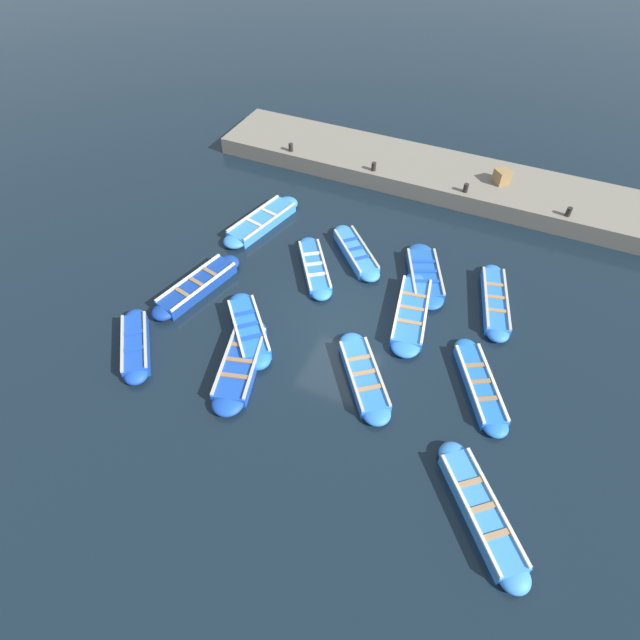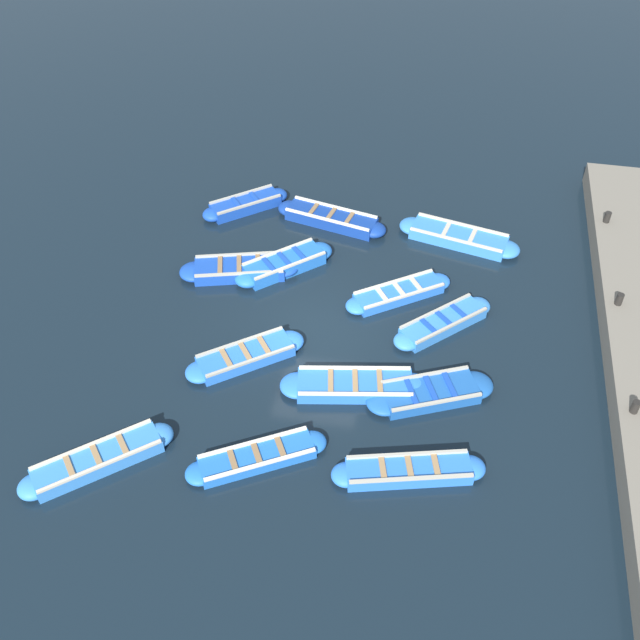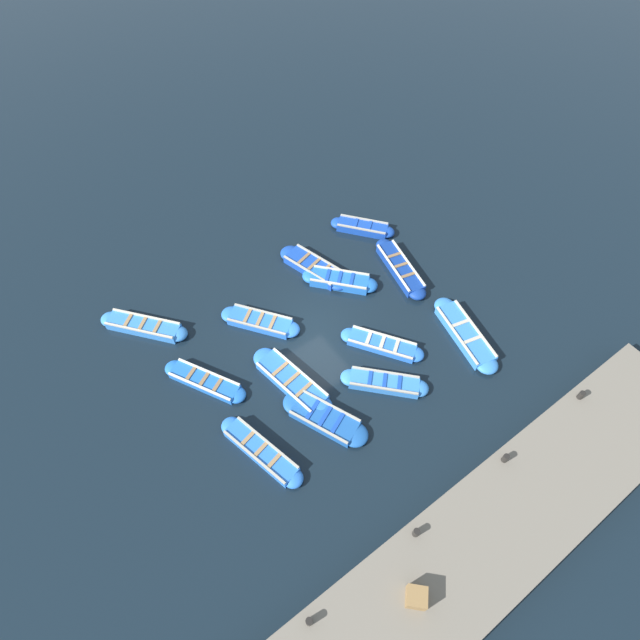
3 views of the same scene
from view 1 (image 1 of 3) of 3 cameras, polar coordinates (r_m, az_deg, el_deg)
The scene contains 20 objects.
ground_plane at distance 16.23m, azimuth 2.47°, elevation -0.50°, with size 120.00×120.00×0.00m, color black.
boat_tucked at distance 15.26m, azimuth 17.80°, elevation -7.04°, with size 3.37×2.33×0.36m.
boat_bow_out at distance 17.71m, azimuth 19.36°, elevation 2.07°, with size 3.72×1.60×0.40m.
boat_near_quay at distance 18.05m, azimuth 11.87°, elevation 5.08°, with size 3.51×2.26×0.38m.
boat_broadside at distance 15.95m, azimuth -8.12°, elevation -1.06°, with size 3.00×2.83×0.47m.
boat_outer_right at distance 13.29m, azimuth 17.92°, elevation -20.05°, with size 3.36×2.99×0.44m.
boat_mid_row at distance 16.41m, azimuth -20.33°, elevation -2.68°, with size 2.83×2.48×0.44m.
boat_centre at distance 17.70m, azimuth -13.83°, elevation 3.77°, with size 3.89×1.58×0.45m.
boat_end_of_row at distance 18.64m, azimuth 4.11°, elevation 7.75°, with size 2.91×2.85×0.40m.
boat_outer_left at distance 15.12m, azimuth -9.08°, elevation -5.01°, with size 3.77×1.87×0.43m.
boat_inner_gap at distance 14.75m, azimuth 5.02°, elevation -6.41°, with size 3.20×2.69×0.39m.
boat_alongside at distance 20.20m, azimuth -6.64°, elevation 11.14°, with size 4.06×1.73×0.43m.
boat_stern_in at distance 17.98m, azimuth -0.63°, elevation 6.06°, with size 3.21×2.52×0.37m.
boat_far_corner at distance 16.63m, azimuth 10.42°, elevation 0.91°, with size 4.02×1.59×0.40m.
quay_wall at distance 23.21m, azimuth 12.01°, elevation 16.17°, with size 3.44×18.77×0.72m.
bollard_north at distance 21.53m, azimuth 26.55°, elevation 11.00°, with size 0.20×0.20×0.35m, color black.
bollard_mid_north at distance 21.52m, azimuth 16.33°, elevation 14.29°, with size 0.20×0.20×0.35m, color black.
bollard_mid_south at distance 22.22m, azimuth 6.16°, elevation 17.04°, with size 0.20×0.20×0.35m, color black.
bollard_south at distance 23.56m, azimuth -3.36°, elevation 19.11°, with size 0.20×0.20×0.35m, color black.
wooden_crate at distance 22.51m, azimuth 20.09°, elevation 15.16°, with size 0.56×0.56×0.56m, color olive.
Camera 1 is at (-10.19, -3.88, 12.02)m, focal length 28.00 mm.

